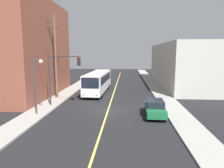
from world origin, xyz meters
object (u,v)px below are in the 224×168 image
parked_car_green (155,108)px  utility_pole_near (55,53)px  city_bus (98,81)px  street_lamp_left (37,78)px  traffic_signal_left_corner (62,70)px

parked_car_green → utility_pole_near: (-12.36, 7.18, 5.39)m
city_bus → street_lamp_left: size_ratio=2.22×
city_bus → traffic_signal_left_corner: size_ratio=2.04×
traffic_signal_left_corner → street_lamp_left: (-1.42, -3.67, -0.56)m
city_bus → parked_car_green: bearing=-58.8°
utility_pole_near → traffic_signal_left_corner: 4.95m
city_bus → utility_pole_near: size_ratio=1.10×
parked_car_green → traffic_signal_left_corner: (-10.24, 3.15, 3.46)m
utility_pole_near → street_lamp_left: 8.12m
parked_car_green → traffic_signal_left_corner: bearing=162.9°
utility_pole_near → street_lamp_left: utility_pole_near is taller
city_bus → utility_pole_near: utility_pole_near is taller
city_bus → traffic_signal_left_corner: traffic_signal_left_corner is taller
utility_pole_near → city_bus: bearing=44.2°
city_bus → street_lamp_left: street_lamp_left is taller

